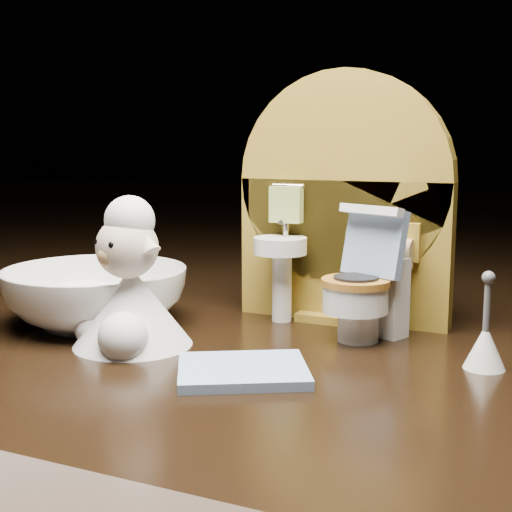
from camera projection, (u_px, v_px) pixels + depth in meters
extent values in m
cube|color=black|center=(304.00, 435.00, 0.39)|extent=(2.50, 2.50, 0.10)
cube|color=olive|center=(344.00, 251.00, 0.43)|extent=(0.13, 0.02, 0.09)
cylinder|color=olive|center=(345.00, 180.00, 0.43)|extent=(0.13, 0.02, 0.13)
cube|color=olive|center=(342.00, 316.00, 0.44)|extent=(0.05, 0.04, 0.01)
cylinder|color=white|center=(282.00, 286.00, 0.43)|extent=(0.01, 0.01, 0.04)
cylinder|color=white|center=(280.00, 246.00, 0.43)|extent=(0.03, 0.03, 0.01)
cylinder|color=silver|center=(286.00, 227.00, 0.43)|extent=(0.00, 0.00, 0.01)
cube|color=#A2B95D|center=(286.00, 205.00, 0.43)|extent=(0.02, 0.01, 0.02)
cube|color=olive|center=(399.00, 242.00, 0.41)|extent=(0.02, 0.01, 0.02)
cylinder|color=tan|center=(396.00, 254.00, 0.40)|extent=(0.02, 0.02, 0.02)
cylinder|color=white|center=(358.00, 326.00, 0.39)|extent=(0.02, 0.02, 0.02)
cylinder|color=white|center=(355.00, 298.00, 0.39)|extent=(0.04, 0.04, 0.02)
cylinder|color=#9F6220|center=(356.00, 282.00, 0.39)|extent=(0.04, 0.04, 0.00)
cube|color=white|center=(381.00, 296.00, 0.40)|extent=(0.03, 0.02, 0.05)
cube|color=#86A6CC|center=(374.00, 243.00, 0.39)|extent=(0.04, 0.03, 0.04)
cube|color=white|center=(371.00, 210.00, 0.39)|extent=(0.04, 0.02, 0.01)
cylinder|color=#9FCF31|center=(395.00, 248.00, 0.39)|extent=(0.01, 0.01, 0.01)
cube|color=#86A6CC|center=(243.00, 371.00, 0.33)|extent=(0.08, 0.07, 0.00)
cone|color=white|center=(485.00, 346.00, 0.34)|extent=(0.02, 0.02, 0.02)
cylinder|color=#59595B|center=(487.00, 306.00, 0.34)|extent=(0.00, 0.00, 0.03)
sphere|color=#59595B|center=(489.00, 278.00, 0.34)|extent=(0.01, 0.01, 0.01)
cone|color=white|center=(132.00, 306.00, 0.38)|extent=(0.06, 0.06, 0.04)
sphere|color=white|center=(123.00, 337.00, 0.36)|extent=(0.03, 0.03, 0.03)
sphere|color=white|center=(94.00, 328.00, 0.39)|extent=(0.02, 0.02, 0.02)
sphere|color=beige|center=(127.00, 247.00, 0.38)|extent=(0.03, 0.03, 0.03)
sphere|color=#A78053|center=(109.00, 256.00, 0.37)|extent=(0.01, 0.01, 0.01)
sphere|color=white|center=(130.00, 221.00, 0.37)|extent=(0.03, 0.03, 0.03)
cone|color=beige|center=(113.00, 236.00, 0.39)|extent=(0.02, 0.01, 0.02)
cone|color=beige|center=(148.00, 242.00, 0.37)|extent=(0.02, 0.01, 0.02)
sphere|color=black|center=(99.00, 243.00, 0.37)|extent=(0.00, 0.00, 0.00)
sphere|color=black|center=(112.00, 245.00, 0.36)|extent=(0.00, 0.00, 0.00)
imported|color=white|center=(96.00, 296.00, 0.43)|extent=(0.11, 0.11, 0.03)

